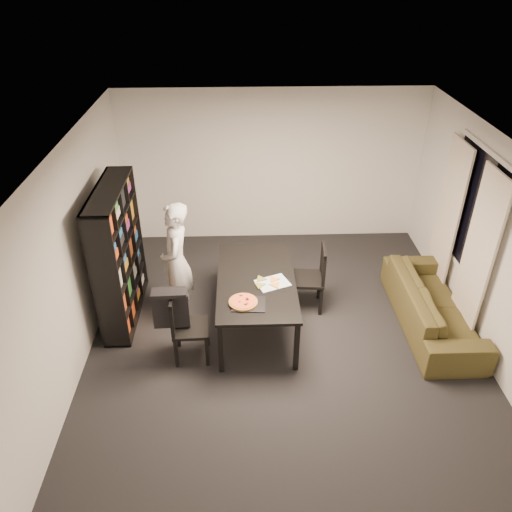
{
  "coord_description": "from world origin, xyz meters",
  "views": [
    {
      "loc": [
        -0.53,
        -5.06,
        4.42
      ],
      "look_at": [
        -0.34,
        0.35,
        1.05
      ],
      "focal_mm": 35.0,
      "sensor_mm": 36.0,
      "label": 1
    }
  ],
  "objects_px": {
    "bookshelf": "(118,255)",
    "dining_table": "(256,284)",
    "chair_left": "(183,323)",
    "pepperoni_pizza": "(243,302)",
    "person": "(177,262)",
    "baking_tray": "(249,304)",
    "sofa": "(433,305)",
    "chair_right": "(314,274)"
  },
  "relations": [
    {
      "from": "bookshelf",
      "to": "pepperoni_pizza",
      "type": "height_order",
      "value": "bookshelf"
    },
    {
      "from": "pepperoni_pizza",
      "to": "sofa",
      "type": "xyz_separation_m",
      "value": [
        2.56,
        0.47,
        -0.47
      ]
    },
    {
      "from": "chair_right",
      "to": "pepperoni_pizza",
      "type": "height_order",
      "value": "chair_right"
    },
    {
      "from": "chair_left",
      "to": "sofa",
      "type": "distance_m",
      "value": 3.34
    },
    {
      "from": "dining_table",
      "to": "pepperoni_pizza",
      "type": "relative_size",
      "value": 5.18
    },
    {
      "from": "bookshelf",
      "to": "dining_table",
      "type": "xyz_separation_m",
      "value": [
        1.81,
        -0.35,
        -0.26
      ]
    },
    {
      "from": "person",
      "to": "sofa",
      "type": "height_order",
      "value": "person"
    },
    {
      "from": "person",
      "to": "pepperoni_pizza",
      "type": "height_order",
      "value": "person"
    },
    {
      "from": "bookshelf",
      "to": "chair_left",
      "type": "relative_size",
      "value": 2.02
    },
    {
      "from": "bookshelf",
      "to": "baking_tray",
      "type": "xyz_separation_m",
      "value": [
        1.71,
        -0.87,
        -0.19
      ]
    },
    {
      "from": "dining_table",
      "to": "sofa",
      "type": "height_order",
      "value": "dining_table"
    },
    {
      "from": "person",
      "to": "pepperoni_pizza",
      "type": "bearing_deg",
      "value": 42.41
    },
    {
      "from": "dining_table",
      "to": "person",
      "type": "relative_size",
      "value": 1.07
    },
    {
      "from": "chair_left",
      "to": "pepperoni_pizza",
      "type": "bearing_deg",
      "value": -87.27
    },
    {
      "from": "bookshelf",
      "to": "baking_tray",
      "type": "distance_m",
      "value": 1.93
    },
    {
      "from": "dining_table",
      "to": "pepperoni_pizza",
      "type": "height_order",
      "value": "pepperoni_pizza"
    },
    {
      "from": "bookshelf",
      "to": "chair_left",
      "type": "height_order",
      "value": "bookshelf"
    },
    {
      "from": "dining_table",
      "to": "person",
      "type": "xyz_separation_m",
      "value": [
        -1.05,
        0.31,
        0.16
      ]
    },
    {
      "from": "chair_right",
      "to": "person",
      "type": "xyz_separation_m",
      "value": [
        -1.87,
        -0.09,
        0.29
      ]
    },
    {
      "from": "bookshelf",
      "to": "chair_left",
      "type": "xyz_separation_m",
      "value": [
        0.9,
        -0.92,
        -0.41
      ]
    },
    {
      "from": "baking_tray",
      "to": "person",
      "type": "bearing_deg",
      "value": 138.37
    },
    {
      "from": "bookshelf",
      "to": "sofa",
      "type": "xyz_separation_m",
      "value": [
        4.19,
        -0.39,
        -0.64
      ]
    },
    {
      "from": "chair_right",
      "to": "baking_tray",
      "type": "distance_m",
      "value": 1.33
    },
    {
      "from": "chair_left",
      "to": "baking_tray",
      "type": "bearing_deg",
      "value": -88.74
    },
    {
      "from": "chair_left",
      "to": "dining_table",
      "type": "bearing_deg",
      "value": -59.97
    },
    {
      "from": "chair_right",
      "to": "sofa",
      "type": "relative_size",
      "value": 0.46
    },
    {
      "from": "bookshelf",
      "to": "chair_left",
      "type": "distance_m",
      "value": 1.35
    },
    {
      "from": "baking_tray",
      "to": "pepperoni_pizza",
      "type": "distance_m",
      "value": 0.07
    },
    {
      "from": "dining_table",
      "to": "pepperoni_pizza",
      "type": "bearing_deg",
      "value": -108.95
    },
    {
      "from": "baking_tray",
      "to": "sofa",
      "type": "bearing_deg",
      "value": 10.92
    },
    {
      "from": "dining_table",
      "to": "sofa",
      "type": "bearing_deg",
      "value": -1.11
    },
    {
      "from": "chair_right",
      "to": "person",
      "type": "height_order",
      "value": "person"
    },
    {
      "from": "baking_tray",
      "to": "chair_left",
      "type": "bearing_deg",
      "value": -176.54
    },
    {
      "from": "chair_left",
      "to": "baking_tray",
      "type": "height_order",
      "value": "chair_left"
    },
    {
      "from": "person",
      "to": "baking_tray",
      "type": "relative_size",
      "value": 4.24
    },
    {
      "from": "chair_right",
      "to": "sofa",
      "type": "xyz_separation_m",
      "value": [
        1.56,
        -0.45,
        -0.25
      ]
    },
    {
      "from": "pepperoni_pizza",
      "to": "bookshelf",
      "type": "bearing_deg",
      "value": 152.35
    },
    {
      "from": "chair_left",
      "to": "pepperoni_pizza",
      "type": "height_order",
      "value": "chair_left"
    },
    {
      "from": "bookshelf",
      "to": "sofa",
      "type": "height_order",
      "value": "bookshelf"
    },
    {
      "from": "dining_table",
      "to": "baking_tray",
      "type": "distance_m",
      "value": 0.54
    },
    {
      "from": "chair_left",
      "to": "sofa",
      "type": "bearing_deg",
      "value": -83.08
    },
    {
      "from": "chair_left",
      "to": "pepperoni_pizza",
      "type": "relative_size",
      "value": 2.69
    }
  ]
}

